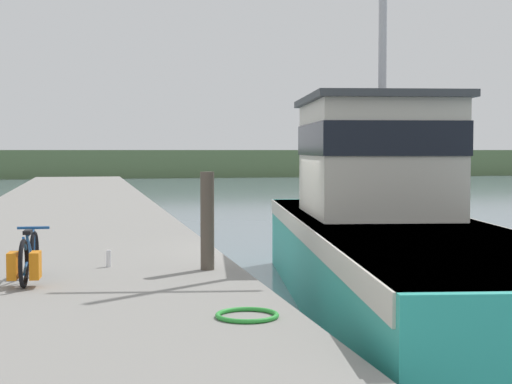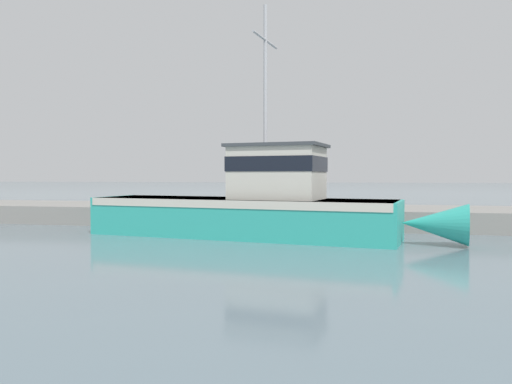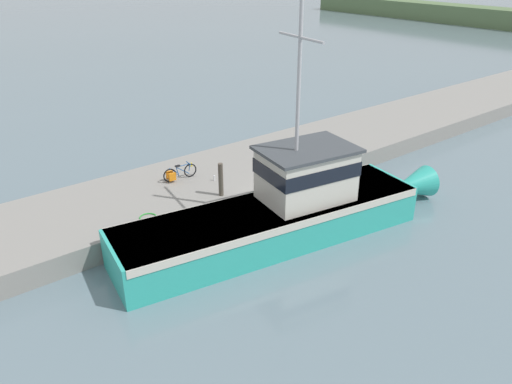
{
  "view_description": "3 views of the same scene",
  "coord_description": "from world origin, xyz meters",
  "px_view_note": "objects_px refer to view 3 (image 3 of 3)",
  "views": [
    {
      "loc": [
        -3.67,
        -13.42,
        2.67
      ],
      "look_at": [
        -0.86,
        -0.61,
        1.97
      ],
      "focal_mm": 55.0,
      "sensor_mm": 36.0,
      "label": 1
    },
    {
      "loc": [
        20.28,
        3.0,
        2.42
      ],
      "look_at": [
        -0.11,
        -1.44,
        1.73
      ],
      "focal_mm": 35.0,
      "sensor_mm": 36.0,
      "label": 2
    },
    {
      "loc": [
        13.97,
        -12.55,
        10.22
      ],
      "look_at": [
        -0.33,
        -1.37,
        1.45
      ],
      "focal_mm": 35.0,
      "sensor_mm": 36.0,
      "label": 3
    }
  ],
  "objects_px": {
    "water_bottle_by_bike": "(191,165)",
    "mooring_post": "(221,180)",
    "bicycle_touring": "(177,173)",
    "fishing_boat_main": "(287,208)",
    "water_bottle_on_curb": "(214,178)"
  },
  "relations": [
    {
      "from": "water_bottle_by_bike",
      "to": "mooring_post",
      "type": "bearing_deg",
      "value": -10.66
    },
    {
      "from": "bicycle_touring",
      "to": "mooring_post",
      "type": "height_order",
      "value": "mooring_post"
    },
    {
      "from": "mooring_post",
      "to": "water_bottle_by_bike",
      "type": "height_order",
      "value": "mooring_post"
    },
    {
      "from": "mooring_post",
      "to": "fishing_boat_main",
      "type": "bearing_deg",
      "value": 16.46
    },
    {
      "from": "water_bottle_on_curb",
      "to": "mooring_post",
      "type": "bearing_deg",
      "value": -22.86
    },
    {
      "from": "fishing_boat_main",
      "to": "bicycle_touring",
      "type": "xyz_separation_m",
      "value": [
        -5.68,
        -1.61,
        -0.05
      ]
    },
    {
      "from": "fishing_boat_main",
      "to": "mooring_post",
      "type": "height_order",
      "value": "fishing_boat_main"
    },
    {
      "from": "mooring_post",
      "to": "water_bottle_on_curb",
      "type": "xyz_separation_m",
      "value": [
        -1.42,
        0.6,
        -0.6
      ]
    },
    {
      "from": "water_bottle_on_curb",
      "to": "fishing_boat_main",
      "type": "bearing_deg",
      "value": 4.19
    },
    {
      "from": "bicycle_touring",
      "to": "water_bottle_on_curb",
      "type": "distance_m",
      "value": 1.69
    },
    {
      "from": "water_bottle_on_curb",
      "to": "water_bottle_by_bike",
      "type": "bearing_deg",
      "value": 178.37
    },
    {
      "from": "fishing_boat_main",
      "to": "bicycle_touring",
      "type": "bearing_deg",
      "value": -155.35
    },
    {
      "from": "fishing_boat_main",
      "to": "mooring_post",
      "type": "relative_size",
      "value": 10.08
    },
    {
      "from": "fishing_boat_main",
      "to": "water_bottle_on_curb",
      "type": "xyz_separation_m",
      "value": [
        -4.59,
        -0.34,
        -0.25
      ]
    },
    {
      "from": "fishing_boat_main",
      "to": "bicycle_touring",
      "type": "relative_size",
      "value": 8.86
    }
  ]
}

